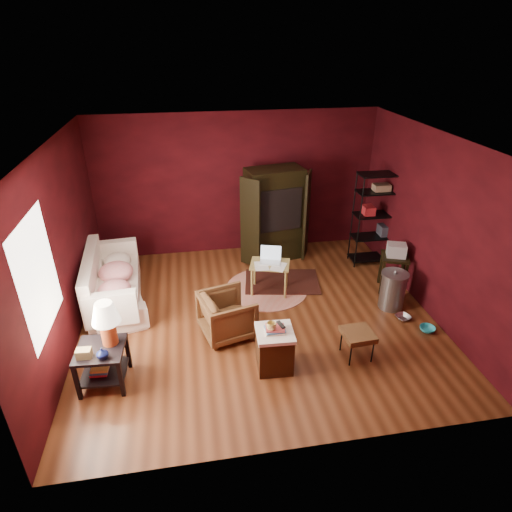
# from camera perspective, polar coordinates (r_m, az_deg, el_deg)

# --- Properties ---
(room) EXTENTS (5.54, 5.04, 2.84)m
(room) POSITION_cam_1_polar(r_m,az_deg,el_deg) (6.23, -0.03, 2.35)
(room) COLOR brown
(room) RESTS_ON ground
(sofa) EXTENTS (0.99, 2.03, 0.76)m
(sofa) POSITION_cam_1_polar(r_m,az_deg,el_deg) (7.49, -18.38, -3.38)
(sofa) COLOR white
(sofa) RESTS_ON ground
(armchair) EXTENTS (0.84, 0.87, 0.74)m
(armchair) POSITION_cam_1_polar(r_m,az_deg,el_deg) (6.41, -3.87, -7.62)
(armchair) COLOR black
(armchair) RESTS_ON ground
(pet_bowl_steel) EXTENTS (0.24, 0.13, 0.23)m
(pet_bowl_steel) POSITION_cam_1_polar(r_m,az_deg,el_deg) (7.24, 19.13, -7.18)
(pet_bowl_steel) COLOR #B2B4B9
(pet_bowl_steel) RESTS_ON ground
(pet_bowl_turquoise) EXTENTS (0.24, 0.15, 0.23)m
(pet_bowl_turquoise) POSITION_cam_1_polar(r_m,az_deg,el_deg) (7.09, 21.99, -8.50)
(pet_bowl_turquoise) COLOR #26A1B3
(pet_bowl_turquoise) RESTS_ON ground
(vase) EXTENTS (0.16, 0.16, 0.15)m
(vase) POSITION_cam_1_polar(r_m,az_deg,el_deg) (5.61, -19.82, -12.11)
(vase) COLOR #0B113B
(vase) RESTS_ON side_table
(mug) EXTENTS (0.16, 0.14, 0.13)m
(mug) POSITION_cam_1_polar(r_m,az_deg,el_deg) (5.56, 2.06, -9.22)
(mug) COLOR tan
(mug) RESTS_ON hamper
(side_table) EXTENTS (0.62, 0.62, 1.16)m
(side_table) POSITION_cam_1_polar(r_m,az_deg,el_deg) (5.75, -19.64, -10.09)
(side_table) COLOR black
(side_table) RESTS_ON ground
(sofa_cushions) EXTENTS (0.94, 2.03, 0.83)m
(sofa_cushions) POSITION_cam_1_polar(r_m,az_deg,el_deg) (7.45, -18.81, -3.39)
(sofa_cushions) COLOR white
(sofa_cushions) RESTS_ON sofa
(hamper) EXTENTS (0.51, 0.51, 0.69)m
(hamper) POSITION_cam_1_polar(r_m,az_deg,el_deg) (5.86, 2.48, -12.22)
(hamper) COLOR #462210
(hamper) RESTS_ON ground
(footstool) EXTENTS (0.43, 0.43, 0.42)m
(footstool) POSITION_cam_1_polar(r_m,az_deg,el_deg) (6.16, 13.45, -10.25)
(footstool) COLOR black
(footstool) RESTS_ON ground
(rug_round) EXTENTS (1.65, 1.65, 0.01)m
(rug_round) POSITION_cam_1_polar(r_m,az_deg,el_deg) (7.66, 1.42, -4.34)
(rug_round) COLOR beige
(rug_round) RESTS_ON ground
(rug_oriental) EXTENTS (1.46, 1.10, 0.01)m
(rug_oriental) POSITION_cam_1_polar(r_m,az_deg,el_deg) (7.86, 3.49, -3.41)
(rug_oriental) COLOR #4A1B13
(rug_oriental) RESTS_ON ground
(laptop_desk) EXTENTS (0.77, 0.65, 0.82)m
(laptop_desk) POSITION_cam_1_polar(r_m,az_deg,el_deg) (7.34, 1.87, -1.38)
(laptop_desk) COLOR #A9914D
(laptop_desk) RESTS_ON ground
(tv_armoire) EXTENTS (1.42, 0.92, 1.83)m
(tv_armoire) POSITION_cam_1_polar(r_m,az_deg,el_deg) (8.34, 2.48, 5.72)
(tv_armoire) COLOR black
(tv_armoire) RESTS_ON ground
(wire_shelving) EXTENTS (0.89, 0.40, 1.81)m
(wire_shelving) POSITION_cam_1_polar(r_m,az_deg,el_deg) (8.45, 15.98, 5.27)
(wire_shelving) COLOR black
(wire_shelving) RESTS_ON ground
(small_stand) EXTENTS (0.57, 0.57, 0.89)m
(small_stand) POSITION_cam_1_polar(r_m,az_deg,el_deg) (7.72, 18.10, 0.01)
(small_stand) COLOR black
(small_stand) RESTS_ON ground
(trash_can) EXTENTS (0.54, 0.54, 0.69)m
(trash_can) POSITION_cam_1_polar(r_m,az_deg,el_deg) (7.37, 17.77, -4.34)
(trash_can) COLOR gray
(trash_can) RESTS_ON ground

